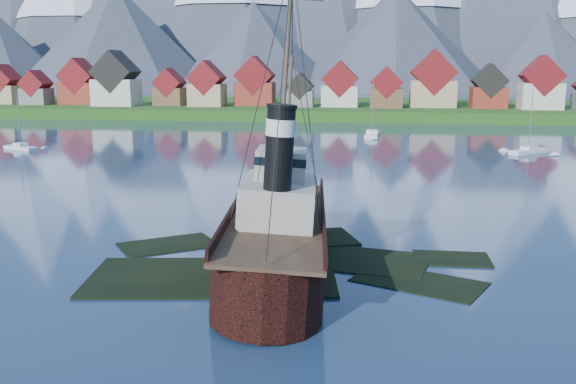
# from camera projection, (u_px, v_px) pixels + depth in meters

# --- Properties ---
(ground) EXTENTS (1400.00, 1400.00, 0.00)m
(ground) POSITION_uv_depth(u_px,v_px,m) (257.00, 271.00, 48.69)
(ground) COLOR navy
(ground) RESTS_ON ground
(shoal) EXTENTS (31.71, 21.24, 1.14)m
(shoal) POSITION_uv_depth(u_px,v_px,m) (285.00, 268.00, 50.62)
(shoal) COLOR black
(shoal) RESTS_ON ground
(shore_bank) EXTENTS (600.00, 80.00, 3.20)m
(shore_bank) POSITION_uv_depth(u_px,v_px,m) (348.00, 113.00, 214.01)
(shore_bank) COLOR #204915
(shore_bank) RESTS_ON ground
(seawall) EXTENTS (600.00, 2.50, 2.00)m
(seawall) POSITION_uv_depth(u_px,v_px,m) (343.00, 122.00, 177.06)
(seawall) COLOR #3F3D38
(seawall) RESTS_ON ground
(town) EXTENTS (250.96, 16.69, 17.30)m
(town) POSITION_uv_depth(u_px,v_px,m) (240.00, 87.00, 199.25)
(town) COLOR maroon
(town) RESTS_ON ground
(tugboat_wreck) EXTENTS (6.86, 29.54, 23.41)m
(tugboat_wreck) POSITION_uv_depth(u_px,v_px,m) (278.00, 230.00, 49.30)
(tugboat_wreck) COLOR black
(tugboat_wreck) RESTS_ON ground
(sailboat_c) EXTENTS (8.04, 5.39, 10.31)m
(sailboat_c) POSITION_uv_depth(u_px,v_px,m) (21.00, 148.00, 119.34)
(sailboat_c) COLOR white
(sailboat_c) RESTS_ON ground
(sailboat_d) EXTENTS (7.81, 7.14, 11.58)m
(sailboat_d) POSITION_uv_depth(u_px,v_px,m) (529.00, 152.00, 114.21)
(sailboat_d) COLOR white
(sailboat_d) RESTS_ON ground
(sailboat_e) EXTENTS (3.37, 11.02, 12.62)m
(sailboat_e) POSITION_uv_depth(u_px,v_px,m) (372.00, 135.00, 141.03)
(sailboat_e) COLOR white
(sailboat_e) RESTS_ON ground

